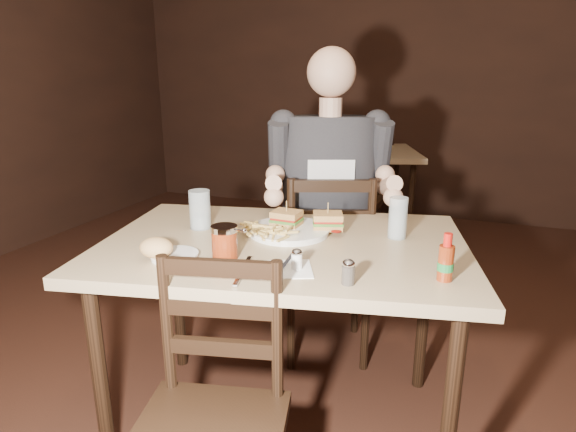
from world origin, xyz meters
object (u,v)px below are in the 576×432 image
(chair_far, at_px, (327,264))
(hot_sauce, at_px, (446,257))
(diner, at_px, (330,162))
(side_plate, at_px, (175,257))
(dinner_plate, at_px, (289,231))
(main_table, at_px, (283,261))
(syrup_dispenser, at_px, (225,242))
(bg_table, at_px, (364,162))
(bg_chair_near, at_px, (347,201))
(glass_left, at_px, (200,209))
(glass_right, at_px, (398,218))
(bg_chair_far, at_px, (375,179))

(chair_far, relative_size, hot_sauce, 6.51)
(diner, relative_size, side_plate, 6.62)
(chair_far, xyz_separation_m, dinner_plate, (-0.01, -0.50, 0.32))
(main_table, distance_m, syrup_dispenser, 0.28)
(main_table, xyz_separation_m, diner, (0.02, 0.54, 0.27))
(syrup_dispenser, bearing_deg, diner, 68.70)
(bg_table, xyz_separation_m, bg_chair_near, (0.00, -0.55, -0.19))
(chair_far, xyz_separation_m, diner, (0.02, -0.05, 0.50))
(glass_left, distance_m, glass_right, 0.74)
(bg_chair_near, height_order, glass_left, bg_chair_near)
(bg_table, bearing_deg, glass_left, -95.04)
(main_table, xyz_separation_m, bg_chair_near, (-0.16, 1.70, -0.20))
(diner, height_order, side_plate, diner)
(glass_left, distance_m, hot_sauce, 0.93)
(bg_chair_near, height_order, glass_right, bg_chair_near)
(main_table, relative_size, diner, 1.45)
(bg_table, bearing_deg, glass_right, -75.59)
(bg_table, xyz_separation_m, dinner_plate, (0.15, -2.16, 0.10))
(bg_chair_near, bearing_deg, bg_chair_far, 92.84)
(bg_table, distance_m, diner, 1.74)
(glass_left, relative_size, syrup_dispenser, 1.35)
(glass_right, distance_m, hot_sauce, 0.38)
(diner, bearing_deg, main_table, -111.76)
(bg_table, bearing_deg, syrup_dispenser, -89.03)
(syrup_dispenser, height_order, side_plate, syrup_dispenser)
(glass_left, height_order, glass_right, glass_right)
(glass_right, bearing_deg, bg_chair_near, 109.30)
(chair_far, distance_m, dinner_plate, 0.59)
(syrup_dispenser, bearing_deg, side_plate, -171.62)
(glass_left, xyz_separation_m, hot_sauce, (0.91, -0.19, -0.00))
(bg_chair_near, xyz_separation_m, syrup_dispenser, (0.04, -1.92, 0.33))
(bg_table, bearing_deg, bg_chair_near, -90.00)
(bg_chair_far, distance_m, dinner_plate, 2.73)
(hot_sauce, bearing_deg, bg_table, 106.50)
(main_table, bearing_deg, chair_far, 89.74)
(main_table, xyz_separation_m, dinner_plate, (-0.01, 0.09, 0.08))
(glass_left, bearing_deg, bg_chair_far, 85.96)
(main_table, distance_m, bg_chair_far, 2.81)
(diner, relative_size, syrup_dispenser, 8.92)
(syrup_dispenser, bearing_deg, glass_left, 121.61)
(bg_chair_far, relative_size, dinner_plate, 2.96)
(chair_far, relative_size, bg_chair_far, 1.06)
(syrup_dispenser, bearing_deg, bg_table, 79.91)
(dinner_plate, relative_size, syrup_dispenser, 2.67)
(diner, xyz_separation_m, glass_right, (0.35, -0.36, -0.12))
(chair_far, relative_size, diner, 0.94)
(bg_chair_far, relative_size, glass_left, 5.86)
(chair_far, distance_m, syrup_dispenser, 0.89)
(glass_right, bearing_deg, chair_far, 132.20)
(glass_right, bearing_deg, hot_sauce, -61.71)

